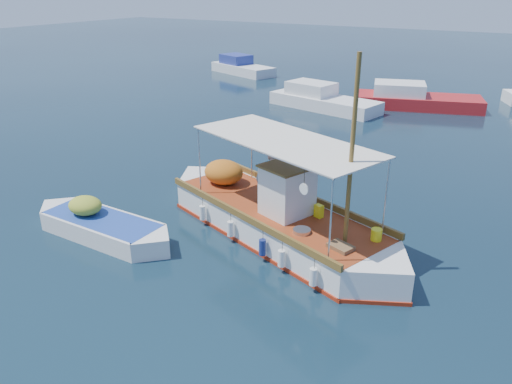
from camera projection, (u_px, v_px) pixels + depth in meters
The scene contains 6 objects.
ground at pixel (275, 236), 16.32m from camera, with size 160.00×160.00×0.00m, color black.
fishing_caique at pixel (274, 218), 16.25m from camera, with size 9.78×5.19×6.32m.
dinghy at pixel (101, 227), 16.23m from camera, with size 5.70×1.68×1.39m.
bg_boat_nw at pixel (322, 101), 32.54m from camera, with size 7.71×3.86×1.80m.
bg_boat_n at pixel (413, 100), 32.75m from camera, with size 8.52×5.01×1.80m.
bg_boat_far_w at pixel (241, 68), 44.93m from camera, with size 6.91×4.35×1.80m.
Camera 1 is at (6.83, -12.78, 7.67)m, focal length 35.00 mm.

